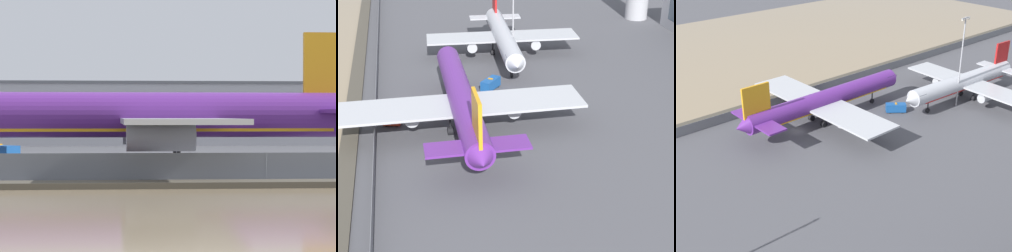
# 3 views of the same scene
# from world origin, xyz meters

# --- Properties ---
(ground_plane) EXTENTS (500.00, 500.00, 0.00)m
(ground_plane) POSITION_xyz_m (0.00, 0.00, 0.00)
(ground_plane) COLOR #4C4C51
(shoreline_seawall) EXTENTS (320.00, 3.00, 0.50)m
(shoreline_seawall) POSITION_xyz_m (0.00, -20.50, 0.25)
(shoreline_seawall) COLOR #474238
(shoreline_seawall) RESTS_ON ground
(perimeter_fence) EXTENTS (280.00, 0.10, 2.51)m
(perimeter_fence) POSITION_xyz_m (0.00, -16.00, 1.26)
(perimeter_fence) COLOR slate
(perimeter_fence) RESTS_ON ground
(cargo_jet_purple) EXTENTS (51.20, 43.78, 14.54)m
(cargo_jet_purple) POSITION_xyz_m (-8.76, -0.25, 5.55)
(cargo_jet_purple) COLOR #602889
(cargo_jet_purple) RESTS_ON ground
(baggage_tug) EXTENTS (2.31, 3.49, 1.80)m
(baggage_tug) POSITION_xyz_m (-12.13, -13.04, 0.81)
(baggage_tug) COLOR red
(baggage_tug) RESTS_ON ground
(terminal_building) EXTENTS (120.40, 15.57, 12.20)m
(terminal_building) POSITION_xyz_m (-6.08, 72.97, 6.11)
(terminal_building) COLOR #B2B2B7
(terminal_building) RESTS_ON ground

